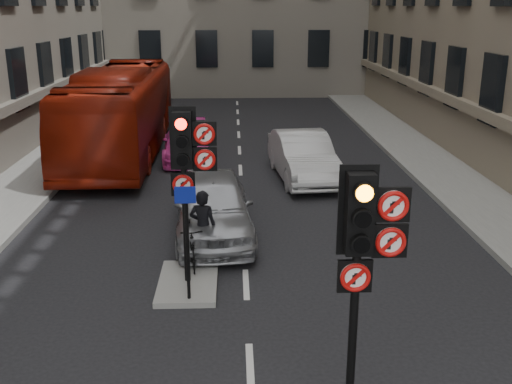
{
  "coord_description": "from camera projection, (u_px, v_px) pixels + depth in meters",
  "views": [
    {
      "loc": [
        -0.22,
        -6.27,
        5.54
      ],
      "look_at": [
        0.14,
        3.1,
        2.6
      ],
      "focal_mm": 42.0,
      "sensor_mm": 36.0,
      "label": 1
    }
  ],
  "objects": [
    {
      "name": "signal_near",
      "position": [
        364.0,
        240.0,
        7.87
      ],
      "size": [
        0.91,
        0.4,
        3.58
      ],
      "color": "black",
      "rests_on": "ground"
    },
    {
      "name": "centre_island",
      "position": [
        188.0,
        283.0,
        12.35
      ],
      "size": [
        1.2,
        2.0,
        0.12
      ],
      "primitive_type": "cube",
      "color": "gray",
      "rests_on": "ground"
    },
    {
      "name": "pavement_left",
      "position": [
        12.0,
        187.0,
        18.8
      ],
      "size": [
        3.0,
        50.0,
        0.16
      ],
      "primitive_type": "cube",
      "color": "gray",
      "rests_on": "ground"
    },
    {
      "name": "bus_red",
      "position": [
        121.0,
        111.0,
        22.82
      ],
      "size": [
        2.97,
        11.92,
        3.31
      ],
      "primitive_type": "imported",
      "rotation": [
        0.0,
        0.0,
        0.02
      ],
      "color": "maroon",
      "rests_on": "ground"
    },
    {
      "name": "car_silver",
      "position": [
        213.0,
        206.0,
        14.8
      ],
      "size": [
        2.18,
        4.77,
        1.58
      ],
      "primitive_type": "imported",
      "rotation": [
        0.0,
        0.0,
        0.07
      ],
      "color": "#9B9CA2",
      "rests_on": "ground"
    },
    {
      "name": "pavement_right",
      "position": [
        464.0,
        182.0,
        19.32
      ],
      "size": [
        3.0,
        50.0,
        0.16
      ],
      "primitive_type": "cube",
      "color": "gray",
      "rests_on": "ground"
    },
    {
      "name": "car_white",
      "position": [
        303.0,
        156.0,
        19.69
      ],
      "size": [
        2.09,
        4.84,
        1.55
      ],
      "primitive_type": "imported",
      "rotation": [
        0.0,
        0.0,
        0.1
      ],
      "color": "silver",
      "rests_on": "ground"
    },
    {
      "name": "signal_far",
      "position": [
        188.0,
        158.0,
        11.55
      ],
      "size": [
        0.91,
        0.4,
        3.58
      ],
      "color": "black",
      "rests_on": "centre_island"
    },
    {
      "name": "info_sign",
      "position": [
        186.0,
        228.0,
        11.11
      ],
      "size": [
        0.39,
        0.11,
        2.27
      ],
      "rotation": [
        0.0,
        0.0,
        0.0
      ],
      "color": "black",
      "rests_on": "centre_island"
    },
    {
      "name": "motorcyclist",
      "position": [
        203.0,
        227.0,
        13.22
      ],
      "size": [
        0.71,
        0.57,
        1.69
      ],
      "primitive_type": "imported",
      "rotation": [
        0.0,
        0.0,
        2.83
      ],
      "color": "black",
      "rests_on": "ground"
    },
    {
      "name": "motorcycle",
      "position": [
        191.0,
        245.0,
        13.17
      ],
      "size": [
        0.73,
        1.7,
        0.99
      ],
      "primitive_type": "imported",
      "rotation": [
        0.0,
        0.0,
        0.16
      ],
      "color": "black",
      "rests_on": "ground"
    },
    {
      "name": "car_pink",
      "position": [
        187.0,
        143.0,
        22.35
      ],
      "size": [
        2.0,
        4.37,
        1.24
      ],
      "primitive_type": "imported",
      "rotation": [
        0.0,
        0.0,
        0.06
      ],
      "color": "#EB45AC",
      "rests_on": "ground"
    }
  ]
}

